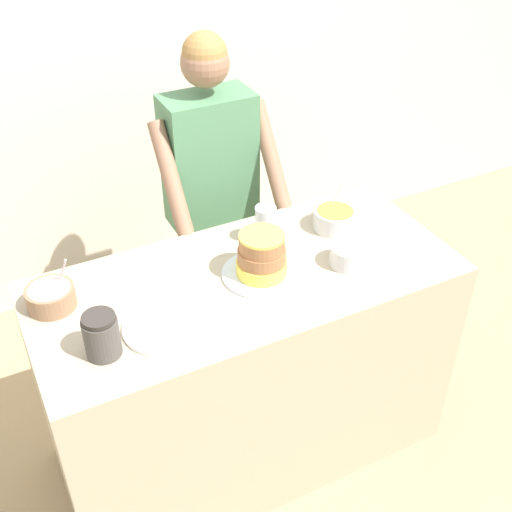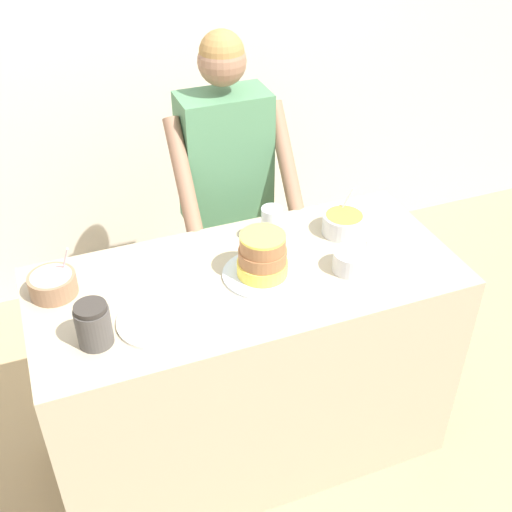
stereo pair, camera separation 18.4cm
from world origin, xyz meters
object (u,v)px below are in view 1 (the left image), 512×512
Objects in this scene: frosting_bowl_pink at (51,296)px; drinking_glass at (266,225)px; stoneware_jar at (101,335)px; person_baker at (211,181)px; cake at (262,258)px; frosting_bowl_white at (348,255)px; ceramic_plate at (164,327)px; frosting_bowl_orange at (335,218)px.

frosting_bowl_pink reaches higher than drinking_glass.
stoneware_jar is at bearing -72.68° from frosting_bowl_pink.
person_baker reaches higher than cake.
frosting_bowl_pink is at bearing -179.16° from drinking_glass.
cake reaches higher than frosting_bowl_white.
frosting_bowl_orange is at bearing 17.33° from ceramic_plate.
person_baker is 5.58× the size of cake.
cake is 0.65m from stoneware_jar.
stoneware_jar is (-1.04, -0.28, 0.03)m from frosting_bowl_orange.
frosting_bowl_white is 0.74m from ceramic_plate.
person_baker reaches higher than drinking_glass.
drinking_glass is at bearing 23.20° from stoneware_jar.
drinking_glass is (0.02, -0.48, 0.03)m from person_baker.
stoneware_jar is (-0.95, -0.05, 0.03)m from frosting_bowl_white.
frosting_bowl_pink is 0.84m from drinking_glass.
person_baker is 0.67m from cake.
cake is 1.87× the size of drinking_glass.
cake is 1.93× the size of stoneware_jar.
cake is at bearing -121.31° from drinking_glass.
frosting_bowl_white is 0.96m from stoneware_jar.
stoneware_jar is (-0.63, -0.14, -0.00)m from cake.
frosting_bowl_white is at bearing -13.85° from frosting_bowl_pink.
person_baker is 0.78m from frosting_bowl_white.
ceramic_plate is 0.22m from stoneware_jar.
frosting_bowl_white is at bearing 1.92° from ceramic_plate.
person_baker reaches higher than frosting_bowl_white.
frosting_bowl_pink reaches higher than cake.
cake is at bearing 164.58° from frosting_bowl_white.
drinking_glass is 0.62m from ceramic_plate.
frosting_bowl_pink is 0.42m from ceramic_plate.
frosting_bowl_pink reaches higher than frosting_bowl_white.
frosting_bowl_white is at bearing -15.42° from cake.
cake reaches higher than stoneware_jar.
frosting_bowl_pink is 1.18× the size of drinking_glass.
frosting_bowl_pink reaches higher than ceramic_plate.
frosting_bowl_white is 1.08× the size of stoneware_jar.
cake is 0.21m from drinking_glass.
stoneware_jar is (-0.21, -0.02, 0.07)m from ceramic_plate.
drinking_glass is at bearing 28.97° from ceramic_plate.
person_baker is at bearing 122.21° from frosting_bowl_orange.
drinking_glass is at bearing 173.17° from frosting_bowl_orange.
frosting_bowl_white is at bearing -72.78° from person_baker.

